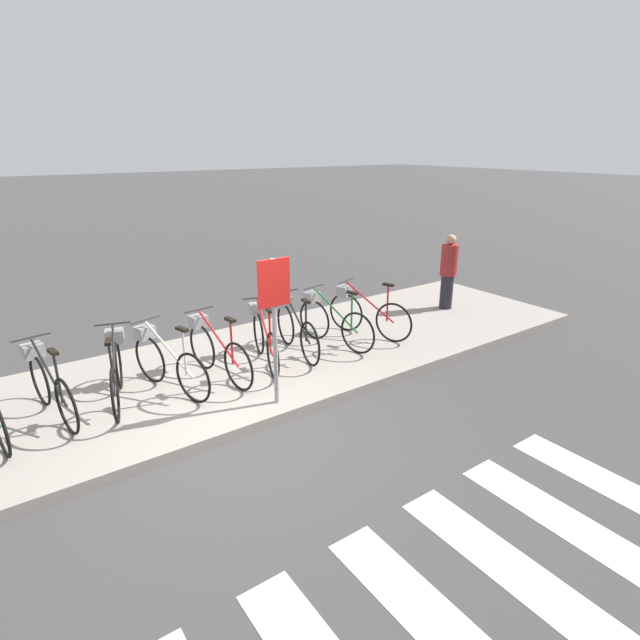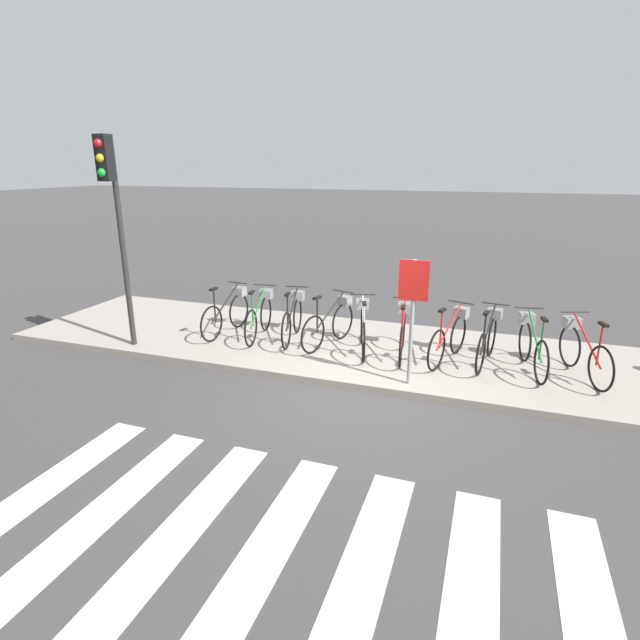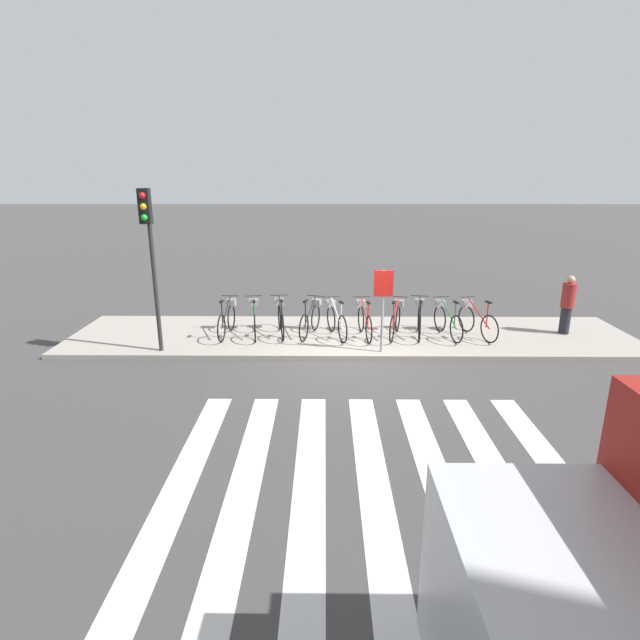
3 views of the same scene
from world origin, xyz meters
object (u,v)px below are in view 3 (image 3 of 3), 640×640
at_px(parked_bicycle_3, 311,318).
at_px(traffic_light, 149,238).
at_px(parked_bicycle_2, 281,317).
at_px(parked_bicycle_9, 476,319).
at_px(parked_bicycle_8, 447,319).
at_px(sign_post, 383,297).
at_px(parked_bicycle_0, 227,318).
at_px(parked_bicycle_1, 254,318).
at_px(parked_bicycle_4, 336,319).
at_px(parked_bicycle_6, 396,319).
at_px(parked_bicycle_7, 419,318).
at_px(pedestrian, 567,304).
at_px(parked_bicycle_5, 364,319).

height_order(parked_bicycle_3, traffic_light, traffic_light).
distance_m(parked_bicycle_2, parked_bicycle_9, 5.03).
xyz_separation_m(parked_bicycle_8, sign_post, (-1.80, -1.24, 0.88)).
xyz_separation_m(parked_bicycle_0, traffic_light, (-1.37, -1.31, 2.23)).
relative_size(parked_bicycle_1, parked_bicycle_4, 1.03).
bearing_deg(traffic_light, parked_bicycle_6, 12.55).
height_order(parked_bicycle_4, sign_post, sign_post).
xyz_separation_m(parked_bicycle_8, traffic_light, (-7.01, -1.28, 2.23)).
relative_size(parked_bicycle_7, traffic_light, 0.44).
distance_m(parked_bicycle_3, sign_post, 2.30).
bearing_deg(pedestrian, parked_bicycle_4, -177.44).
height_order(parked_bicycle_1, parked_bicycle_5, same).
bearing_deg(traffic_light, parked_bicycle_8, 10.36).
bearing_deg(sign_post, parked_bicycle_6, 68.04).
xyz_separation_m(parked_bicycle_0, pedestrian, (8.80, 0.20, 0.35)).
xyz_separation_m(parked_bicycle_1, parked_bicycle_7, (4.26, 0.04, 0.00)).
distance_m(parked_bicycle_4, sign_post, 1.82).
bearing_deg(parked_bicycle_3, parked_bicycle_5, -4.32).
relative_size(parked_bicycle_8, pedestrian, 1.07).
bearing_deg(pedestrian, parked_bicycle_3, -178.52).
relative_size(parked_bicycle_0, parked_bicycle_8, 1.02).
bearing_deg(pedestrian, parked_bicycle_7, -177.58).
relative_size(parked_bicycle_6, parked_bicycle_7, 0.97).
distance_m(parked_bicycle_3, parked_bicycle_8, 3.49).
relative_size(traffic_light, sign_post, 1.92).
bearing_deg(parked_bicycle_8, parked_bicycle_6, -179.50).
bearing_deg(parked_bicycle_4, traffic_light, -163.34).
relative_size(parked_bicycle_8, parked_bicycle_9, 1.03).
height_order(pedestrian, sign_post, sign_post).
distance_m(parked_bicycle_4, traffic_light, 4.88).
distance_m(parked_bicycle_6, parked_bicycle_7, 0.62).
relative_size(parked_bicycle_2, parked_bicycle_3, 1.03).
relative_size(parked_bicycle_1, pedestrian, 1.08).
distance_m(parked_bicycle_5, parked_bicycle_8, 2.12).
height_order(parked_bicycle_5, traffic_light, traffic_light).
bearing_deg(traffic_light, parked_bicycle_3, 20.82).
relative_size(parked_bicycle_0, parked_bicycle_9, 1.05).
bearing_deg(sign_post, parked_bicycle_2, 151.40).
height_order(parked_bicycle_2, pedestrian, pedestrian).
bearing_deg(parked_bicycle_9, parked_bicycle_7, 177.62).
distance_m(pedestrian, sign_post, 5.19).
distance_m(parked_bicycle_2, traffic_light, 3.80).
bearing_deg(parked_bicycle_7, sign_post, -130.48).
bearing_deg(parked_bicycle_0, parked_bicycle_8, -0.30).
height_order(parked_bicycle_7, traffic_light, traffic_light).
relative_size(parked_bicycle_2, parked_bicycle_8, 1.01).
bearing_deg(parked_bicycle_5, parked_bicycle_8, 1.18).
distance_m(parked_bicycle_5, sign_post, 1.52).
distance_m(parked_bicycle_0, parked_bicycle_5, 3.53).
relative_size(parked_bicycle_1, sign_post, 0.85).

